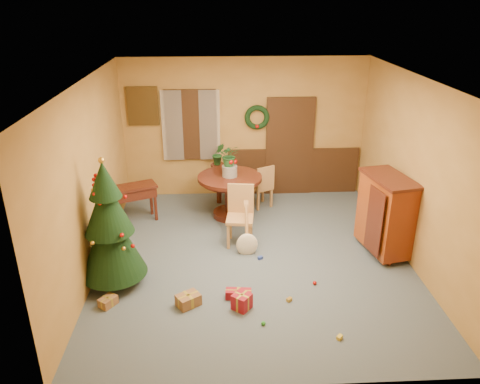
{
  "coord_description": "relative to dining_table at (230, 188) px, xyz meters",
  "views": [
    {
      "loc": [
        -0.59,
        -6.67,
        4.04
      ],
      "look_at": [
        -0.22,
        0.4,
        1.02
      ],
      "focal_mm": 35.0,
      "sensor_mm": 36.0,
      "label": 1
    }
  ],
  "objects": [
    {
      "name": "toy_a",
      "position": [
        0.44,
        -1.64,
        -0.56
      ],
      "size": [
        0.09,
        0.08,
        0.05
      ],
      "primitive_type": "cube",
      "rotation": [
        0.0,
        0.0,
        0.5
      ],
      "color": "#243C9E",
      "rests_on": "floor"
    },
    {
      "name": "writing_desk",
      "position": [
        -1.8,
        -0.09,
        -0.04
      ],
      "size": [
        0.91,
        0.69,
        0.72
      ],
      "color": "black",
      "rests_on": "floor"
    },
    {
      "name": "chair_far",
      "position": [
        0.67,
        0.39,
        -0.1
      ],
      "size": [
        0.53,
        0.53,
        0.91
      ],
      "color": "#A37541",
      "rests_on": "floor"
    },
    {
      "name": "gift_b",
      "position": [
        0.07,
        -2.92,
        -0.48
      ],
      "size": [
        0.31,
        0.31,
        0.23
      ],
      "color": "maroon",
      "rests_on": "floor"
    },
    {
      "name": "chair_near",
      "position": [
        0.15,
        -1.02,
        -0.03
      ],
      "size": [
        0.51,
        0.51,
        1.04
      ],
      "color": "#A37541",
      "rests_on": "floor"
    },
    {
      "name": "guitar",
      "position": [
        0.24,
        -1.45,
        -0.16
      ],
      "size": [
        0.42,
        0.59,
        0.83
      ],
      "primitive_type": null,
      "rotation": [
        -0.49,
        0.0,
        0.11
      ],
      "color": "#ECE2C5",
      "rests_on": "floor"
    },
    {
      "name": "toy_b",
      "position": [
        0.33,
        -3.3,
        -0.56
      ],
      "size": [
        0.06,
        0.06,
        0.06
      ],
      "primitive_type": "sphere",
      "color": "#268D28",
      "rests_on": "floor"
    },
    {
      "name": "plant_stand",
      "position": [
        -0.2,
        0.66,
        -0.06
      ],
      "size": [
        0.33,
        0.33,
        0.85
      ],
      "color": "black",
      "rests_on": "floor"
    },
    {
      "name": "gift_c",
      "position": [
        -1.8,
        -2.76,
        -0.53
      ],
      "size": [
        0.27,
        0.29,
        0.13
      ],
      "color": "brown",
      "rests_on": "floor"
    },
    {
      "name": "toy_c",
      "position": [
        1.27,
        -3.61,
        -0.56
      ],
      "size": [
        0.09,
        0.09,
        0.05
      ],
      "primitive_type": "cube",
      "rotation": [
        0.0,
        0.0,
        0.77
      ],
      "color": "gold",
      "rests_on": "floor"
    },
    {
      "name": "sideboard",
      "position": [
        2.5,
        -1.5,
        0.14
      ],
      "size": [
        0.76,
        1.15,
        1.36
      ],
      "color": "#541609",
      "rests_on": "floor"
    },
    {
      "name": "urn",
      "position": [
        0.0,
        -0.0,
        0.36
      ],
      "size": [
        0.28,
        0.28,
        0.21
      ],
      "primitive_type": "cylinder",
      "color": "slate",
      "rests_on": "dining_table"
    },
    {
      "name": "toy_d",
      "position": [
        1.19,
        -2.41,
        -0.56
      ],
      "size": [
        0.06,
        0.06,
        0.06
      ],
      "primitive_type": "sphere",
      "color": "red",
      "rests_on": "floor"
    },
    {
      "name": "toy_e",
      "position": [
        0.75,
        -2.79,
        -0.56
      ],
      "size": [
        0.09,
        0.09,
        0.05
      ],
      "primitive_type": "cube",
      "rotation": [
        0.0,
        0.0,
        0.67
      ],
      "color": "gold",
      "rests_on": "floor"
    },
    {
      "name": "dining_table",
      "position": [
        0.0,
        0.0,
        0.0
      ],
      "size": [
        1.23,
        1.23,
        0.84
      ],
      "color": "black",
      "rests_on": "floor"
    },
    {
      "name": "room_envelope",
      "position": [
        0.56,
        1.11,
        0.53
      ],
      "size": [
        5.5,
        5.5,
        5.5
      ],
      "color": "#3D4D59",
      "rests_on": "ground"
    },
    {
      "name": "stand_plant",
      "position": [
        -0.2,
        0.66,
        0.48
      ],
      "size": [
        0.28,
        0.25,
        0.45
      ],
      "primitive_type": "imported",
      "rotation": [
        0.0,
        0.0,
        0.23
      ],
      "color": "#19471E",
      "rests_on": "plant_stand"
    },
    {
      "name": "christmas_tree",
      "position": [
        -1.8,
        -2.19,
        0.36
      ],
      "size": [
        0.97,
        0.97,
        2.0
      ],
      "color": "#382111",
      "rests_on": "floor"
    },
    {
      "name": "gift_a",
      "position": [
        -0.68,
        -2.81,
        -0.51
      ],
      "size": [
        0.39,
        0.36,
        0.17
      ],
      "color": "brown",
      "rests_on": "floor"
    },
    {
      "name": "gift_d",
      "position": [
        0.03,
        -2.68,
        -0.52
      ],
      "size": [
        0.38,
        0.19,
        0.13
      ],
      "color": "maroon",
      "rests_on": "floor"
    },
    {
      "name": "centerpiece_plant",
      "position": [
        0.0,
        -0.0,
        0.67
      ],
      "size": [
        0.37,
        0.32,
        0.42
      ],
      "primitive_type": "imported",
      "color": "#1E4C23",
      "rests_on": "urn"
    }
  ]
}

